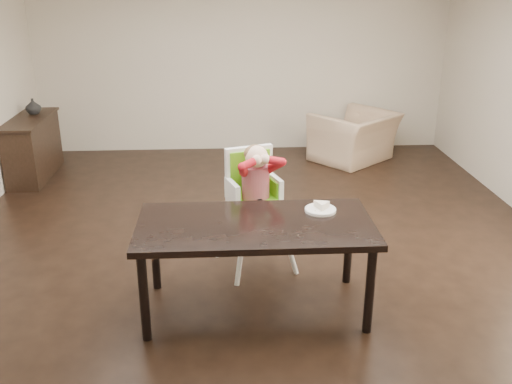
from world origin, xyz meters
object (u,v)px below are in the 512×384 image
at_px(armchair, 355,129).
at_px(sideboard, 33,148).
at_px(high_chair, 255,181).
at_px(dining_table, 255,232).

distance_m(armchair, sideboard, 4.36).
bearing_deg(armchair, high_chair, 21.99).
distance_m(high_chair, sideboard, 3.80).
distance_m(dining_table, armchair, 4.13).
relative_size(high_chair, sideboard, 0.91).
bearing_deg(sideboard, high_chair, -43.41).
height_order(armchair, sideboard, armchair).
bearing_deg(armchair, sideboard, -34.45).
bearing_deg(dining_table, sideboard, 129.01).
xyz_separation_m(dining_table, high_chair, (0.04, 0.74, 0.14)).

